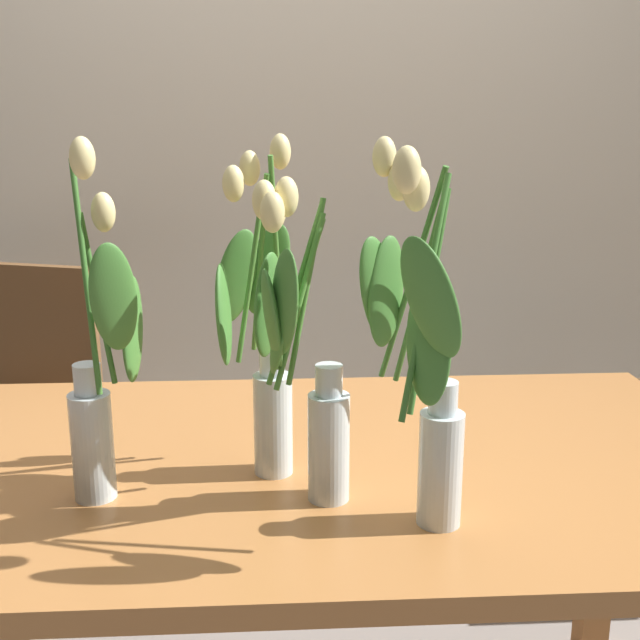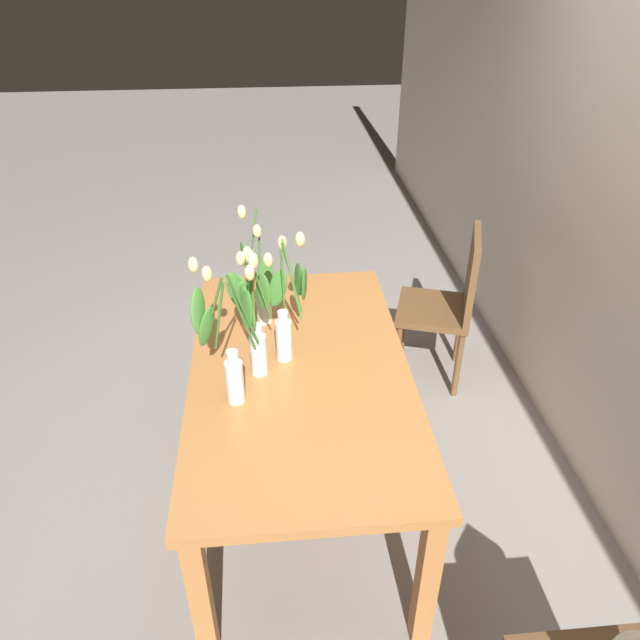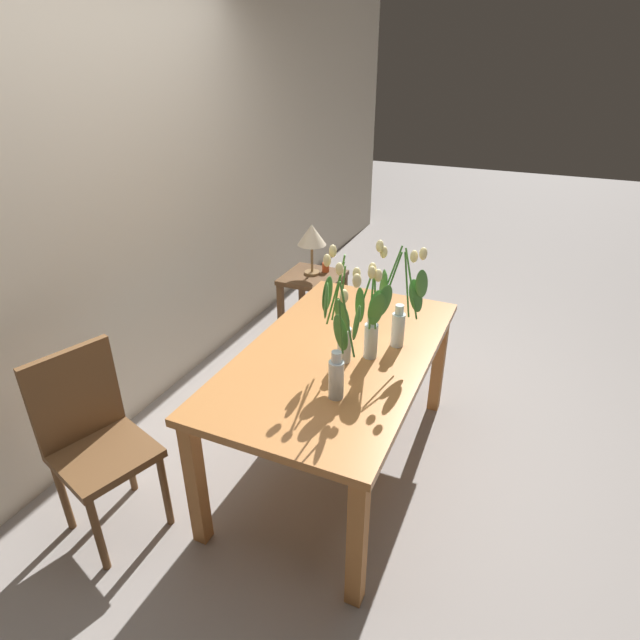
% 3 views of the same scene
% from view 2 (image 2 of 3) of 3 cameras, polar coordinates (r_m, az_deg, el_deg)
% --- Properties ---
extents(ground_plane, '(18.00, 18.00, 0.00)m').
position_cam_2_polar(ground_plane, '(2.97, -1.66, -15.98)').
color(ground_plane, gray).
extents(dining_table, '(1.60, 0.90, 0.74)m').
position_cam_2_polar(dining_table, '(2.52, -1.90, -6.23)').
color(dining_table, '#B7753D').
rests_on(dining_table, ground).
extents(tulip_vase_0, '(0.17, 0.18, 0.58)m').
position_cam_2_polar(tulip_vase_0, '(2.41, -3.09, 0.74)').
color(tulip_vase_0, silver).
rests_on(tulip_vase_0, dining_table).
extents(tulip_vase_1, '(0.14, 0.16, 0.58)m').
position_cam_2_polar(tulip_vase_1, '(2.65, -5.68, 2.99)').
color(tulip_vase_1, silver).
rests_on(tulip_vase_1, dining_table).
extents(tulip_vase_2, '(0.16, 0.20, 0.52)m').
position_cam_2_polar(tulip_vase_2, '(2.35, -6.38, -0.04)').
color(tulip_vase_2, silver).
rests_on(tulip_vase_2, dining_table).
extents(tulip_vase_3, '(0.17, 0.26, 0.58)m').
position_cam_2_polar(tulip_vase_3, '(2.20, -8.59, -2.19)').
color(tulip_vase_3, silver).
rests_on(tulip_vase_3, dining_table).
extents(dining_chair, '(0.50, 0.50, 0.93)m').
position_cam_2_polar(dining_chair, '(3.40, 12.23, 1.86)').
color(dining_chair, brown).
rests_on(dining_chair, ground).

